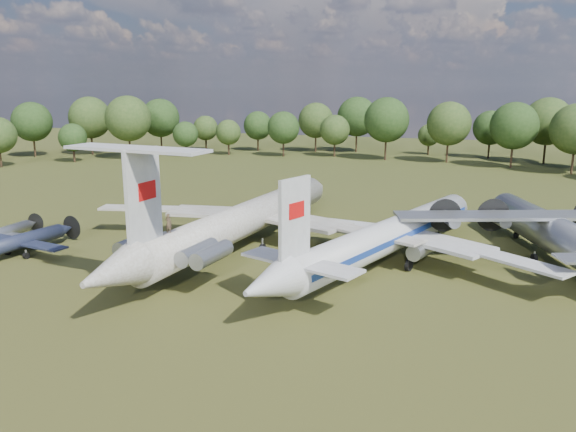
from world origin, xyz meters
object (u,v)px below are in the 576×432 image
(small_prop_west, at_px, (19,245))
(person_on_il62, at_px, (169,223))
(tu104_jet, at_px, (390,241))
(an12_transport, at_px, (554,239))
(il62_airliner, at_px, (247,225))

(small_prop_west, xyz_separation_m, person_on_il62, (21.23, -3.34, 5.01))
(tu104_jet, bearing_deg, an12_transport, 40.83)
(an12_transport, relative_size, small_prop_west, 2.25)
(small_prop_west, bearing_deg, person_on_il62, 0.63)
(an12_transport, distance_m, person_on_il62, 40.93)
(person_on_il62, bearing_deg, an12_transport, -147.39)
(person_on_il62, bearing_deg, small_prop_west, -6.26)
(an12_transport, bearing_deg, small_prop_west, 177.06)
(il62_airliner, xyz_separation_m, tu104_jet, (16.96, -1.06, -0.24))
(il62_airliner, relative_size, an12_transport, 1.43)
(il62_airliner, bearing_deg, person_on_il62, -90.00)
(tu104_jet, distance_m, small_prop_west, 41.16)
(tu104_jet, relative_size, small_prop_west, 2.87)
(small_prop_west, bearing_deg, tu104_jet, 24.32)
(small_prop_west, relative_size, person_on_il62, 9.32)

